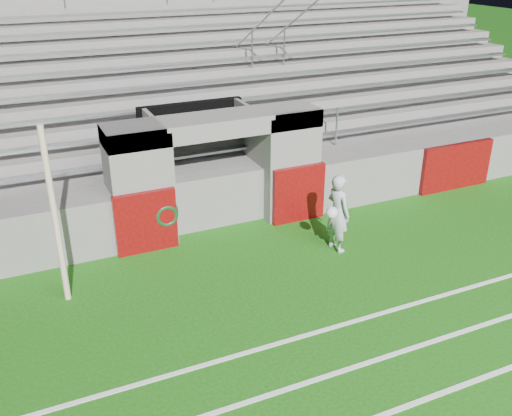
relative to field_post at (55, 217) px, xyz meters
name	(u,v)px	position (x,y,z in m)	size (l,w,h in m)	color
ground	(287,302)	(3.61, -1.78, -1.66)	(90.00, 90.00, 0.00)	#15500D
field_post	(55,217)	(0.00, 0.00, 0.00)	(0.11, 0.11, 3.31)	beige
stadium_structure	(161,115)	(3.61, 6.19, -0.17)	(26.00, 8.48, 5.42)	slate
goalkeeper_with_ball	(338,213)	(5.48, -0.42, -0.80)	(0.71, 0.76, 1.70)	#ACB0B6
hose_coil	(166,214)	(2.25, 1.15, -0.88)	(0.54, 0.15, 0.58)	#0C3E19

